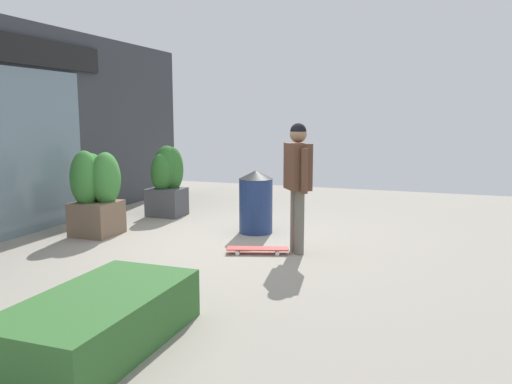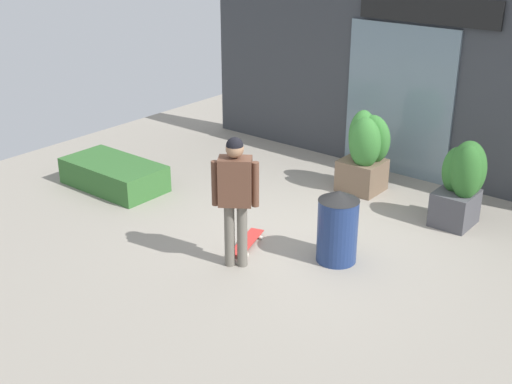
{
  "view_description": "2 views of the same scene",
  "coord_description": "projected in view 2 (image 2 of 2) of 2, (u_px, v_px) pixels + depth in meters",
  "views": [
    {
      "loc": [
        -6.6,
        -2.86,
        1.81
      ],
      "look_at": [
        -0.31,
        -0.62,
        0.8
      ],
      "focal_mm": 35.79,
      "sensor_mm": 36.0,
      "label": 1
    },
    {
      "loc": [
        4.7,
        -6.82,
        4.2
      ],
      "look_at": [
        -0.31,
        -0.62,
        0.8
      ],
      "focal_mm": 46.88,
      "sensor_mm": 36.0,
      "label": 2
    }
  ],
  "objects": [
    {
      "name": "ground_plane",
      "position": [
        302.0,
        237.0,
        9.24
      ],
      "size": [
        12.0,
        12.0,
        0.0
      ],
      "primitive_type": "plane",
      "color": "gray"
    },
    {
      "name": "building_facade",
      "position": [
        416.0,
        81.0,
        10.88
      ],
      "size": [
        8.32,
        0.31,
        3.23
      ],
      "color": "#383A3F",
      "rests_on": "ground_plane"
    },
    {
      "name": "planter_box_right",
      "position": [
        462.0,
        181.0,
        9.35
      ],
      "size": [
        0.63,
        0.62,
        1.27
      ],
      "color": "#47474C",
      "rests_on": "ground_plane"
    },
    {
      "name": "trash_bin",
      "position": [
        338.0,
        226.0,
        8.46
      ],
      "size": [
        0.53,
        0.53,
        0.97
      ],
      "color": "navy",
      "rests_on": "ground_plane"
    },
    {
      "name": "skateboarder",
      "position": [
        235.0,
        189.0,
        8.12
      ],
      "size": [
        0.49,
        0.44,
        1.71
      ],
      "rotation": [
        0.0,
        0.0,
        2.18
      ],
      "color": "#666056",
      "rests_on": "ground_plane"
    },
    {
      "name": "planter_box_left",
      "position": [
        365.0,
        150.0,
        10.54
      ],
      "size": [
        0.7,
        0.66,
        1.29
      ],
      "color": "brown",
      "rests_on": "ground_plane"
    },
    {
      "name": "hedge_ledge",
      "position": [
        114.0,
        175.0,
        10.83
      ],
      "size": [
        1.71,
        0.9,
        0.43
      ],
      "primitive_type": "cube",
      "color": "#33662D",
      "rests_on": "ground_plane"
    },
    {
      "name": "skateboard",
      "position": [
        247.0,
        242.0,
        8.97
      ],
      "size": [
        0.44,
        0.83,
        0.08
      ],
      "rotation": [
        0.0,
        0.0,
        1.88
      ],
      "color": "red",
      "rests_on": "ground_plane"
    }
  ]
}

